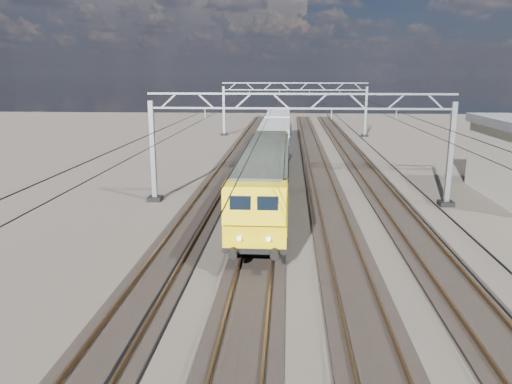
# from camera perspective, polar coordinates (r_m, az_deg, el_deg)

# --- Properties ---
(ground) EXTENTS (160.00, 160.00, 0.00)m
(ground) POSITION_cam_1_polar(r_m,az_deg,el_deg) (28.96, 4.91, -3.28)
(ground) COLOR #2C2721
(ground) RESTS_ON ground
(track_outer_west) EXTENTS (2.60, 140.00, 0.30)m
(track_outer_west) POSITION_cam_1_polar(r_m,az_deg,el_deg) (29.43, -6.86, -2.91)
(track_outer_west) COLOR black
(track_outer_west) RESTS_ON ground
(track_loco) EXTENTS (2.60, 140.00, 0.30)m
(track_loco) POSITION_cam_1_polar(r_m,az_deg,el_deg) (28.97, 0.95, -3.08)
(track_loco) COLOR black
(track_loco) RESTS_ON ground
(track_inner_east) EXTENTS (2.60, 140.00, 0.30)m
(track_inner_east) POSITION_cam_1_polar(r_m,az_deg,el_deg) (29.05, 8.87, -3.19)
(track_inner_east) COLOR black
(track_inner_east) RESTS_ON ground
(track_outer_east) EXTENTS (2.60, 140.00, 0.30)m
(track_outer_east) POSITION_cam_1_polar(r_m,az_deg,el_deg) (29.69, 16.59, -3.24)
(track_outer_east) COLOR black
(track_outer_east) RESTS_ON ground
(catenary_gantry_mid) EXTENTS (19.90, 0.90, 7.11)m
(catenary_gantry_mid) POSITION_cam_1_polar(r_m,az_deg,el_deg) (32.05, 4.93, 5.49)
(catenary_gantry_mid) COLOR gray
(catenary_gantry_mid) RESTS_ON ground
(catenary_gantry_far) EXTENTS (19.90, 0.90, 7.11)m
(catenary_gantry_far) POSITION_cam_1_polar(r_m,az_deg,el_deg) (67.89, 4.39, 9.66)
(catenary_gantry_far) COLOR gray
(catenary_gantry_far) RESTS_ON ground
(overhead_wires) EXTENTS (12.03, 140.00, 0.53)m
(overhead_wires) POSITION_cam_1_polar(r_m,az_deg,el_deg) (35.84, 4.87, 9.29)
(overhead_wires) COLOR black
(overhead_wires) RESTS_ON ground
(locomotive) EXTENTS (2.76, 21.10, 3.62)m
(locomotive) POSITION_cam_1_polar(r_m,az_deg,el_deg) (30.03, 1.12, 1.94)
(locomotive) COLOR black
(locomotive) RESTS_ON ground
(hopper_wagon_lead) EXTENTS (3.38, 13.00, 3.25)m
(hopper_wagon_lead) POSITION_cam_1_polar(r_m,az_deg,el_deg) (47.50, 2.13, 6.07)
(hopper_wagon_lead) COLOR black
(hopper_wagon_lead) RESTS_ON ground
(hopper_wagon_mid) EXTENTS (3.38, 13.00, 3.25)m
(hopper_wagon_mid) POSITION_cam_1_polar(r_m,az_deg,el_deg) (61.61, 2.53, 7.75)
(hopper_wagon_mid) COLOR black
(hopper_wagon_mid) RESTS_ON ground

